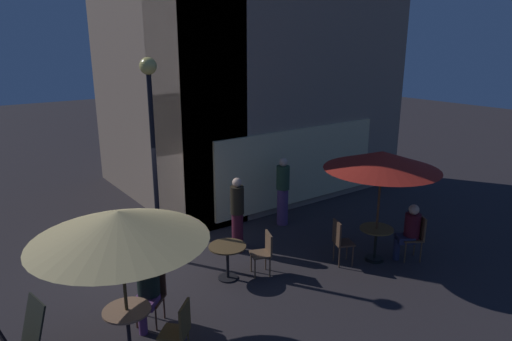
{
  "coord_description": "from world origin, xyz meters",
  "views": [
    {
      "loc": [
        -3.13,
        -8.28,
        4.63
      ],
      "look_at": [
        2.75,
        -0.22,
        1.77
      ],
      "focal_mm": 31.82,
      "sensor_mm": 36.0,
      "label": 1
    }
  ],
  "objects_px": {
    "patio_umbrella_0": "(382,161)",
    "cafe_chair_1": "(416,233)",
    "patron_seated_1": "(147,288)",
    "patio_umbrella_1": "(119,226)",
    "cafe_table_0": "(376,237)",
    "cafe_chair_3": "(152,292)",
    "cafe_table_2": "(228,254)",
    "street_lamp_near_corner": "(151,119)",
    "cafe_chair_0": "(340,239)",
    "cafe_table_1": "(128,322)",
    "cafe_chair_2": "(180,327)",
    "menu_sandwich_board": "(19,338)",
    "patron_standing_3": "(283,191)",
    "patron_standing_2": "(237,215)",
    "patron_seated_0": "(410,229)",
    "cafe_chair_4": "(265,250)"
  },
  "relations": [
    {
      "from": "street_lamp_near_corner",
      "to": "patio_umbrella_1",
      "type": "height_order",
      "value": "street_lamp_near_corner"
    },
    {
      "from": "cafe_chair_0",
      "to": "patron_seated_0",
      "type": "xyz_separation_m",
      "value": [
        1.38,
        -0.72,
        0.13
      ]
    },
    {
      "from": "patron_seated_0",
      "to": "patron_standing_2",
      "type": "distance_m",
      "value": 3.76
    },
    {
      "from": "street_lamp_near_corner",
      "to": "cafe_chair_0",
      "type": "bearing_deg",
      "value": -40.54
    },
    {
      "from": "cafe_chair_2",
      "to": "menu_sandwich_board",
      "type": "bearing_deg",
      "value": 15.19
    },
    {
      "from": "cafe_chair_1",
      "to": "patio_umbrella_0",
      "type": "bearing_deg",
      "value": -0.0
    },
    {
      "from": "patron_seated_0",
      "to": "patron_seated_1",
      "type": "bearing_deg",
      "value": 21.71
    },
    {
      "from": "cafe_table_0",
      "to": "cafe_chair_2",
      "type": "distance_m",
      "value": 4.93
    },
    {
      "from": "patron_seated_1",
      "to": "patron_standing_2",
      "type": "relative_size",
      "value": 0.69
    },
    {
      "from": "patio_umbrella_0",
      "to": "patio_umbrella_1",
      "type": "height_order",
      "value": "patio_umbrella_0"
    },
    {
      "from": "cafe_table_0",
      "to": "cafe_chair_3",
      "type": "bearing_deg",
      "value": 170.85
    },
    {
      "from": "menu_sandwich_board",
      "to": "patron_standing_3",
      "type": "distance_m",
      "value": 6.83
    },
    {
      "from": "cafe_chair_4",
      "to": "patio_umbrella_1",
      "type": "bearing_deg",
      "value": 34.4
    },
    {
      "from": "menu_sandwich_board",
      "to": "cafe_chair_2",
      "type": "height_order",
      "value": "menu_sandwich_board"
    },
    {
      "from": "menu_sandwich_board",
      "to": "cafe_table_1",
      "type": "xyz_separation_m",
      "value": [
        1.39,
        -0.61,
        0.04
      ]
    },
    {
      "from": "cafe_chair_2",
      "to": "cafe_chair_3",
      "type": "height_order",
      "value": "cafe_chair_2"
    },
    {
      "from": "cafe_table_1",
      "to": "cafe_chair_0",
      "type": "bearing_deg",
      "value": 1.67
    },
    {
      "from": "cafe_table_2",
      "to": "cafe_chair_3",
      "type": "xyz_separation_m",
      "value": [
        -1.8,
        -0.43,
        0.01
      ]
    },
    {
      "from": "cafe_table_2",
      "to": "patron_standing_2",
      "type": "height_order",
      "value": "patron_standing_2"
    },
    {
      "from": "cafe_chair_4",
      "to": "patron_seated_0",
      "type": "relative_size",
      "value": 0.7
    },
    {
      "from": "cafe_table_0",
      "to": "patron_standing_2",
      "type": "height_order",
      "value": "patron_standing_2"
    },
    {
      "from": "menu_sandwich_board",
      "to": "cafe_chair_0",
      "type": "bearing_deg",
      "value": -15.07
    },
    {
      "from": "cafe_table_1",
      "to": "cafe_chair_2",
      "type": "distance_m",
      "value": 0.82
    },
    {
      "from": "cafe_table_0",
      "to": "patron_seated_1",
      "type": "xyz_separation_m",
      "value": [
        -4.94,
        0.68,
        0.15
      ]
    },
    {
      "from": "cafe_table_1",
      "to": "cafe_chair_3",
      "type": "bearing_deg",
      "value": 42.66
    },
    {
      "from": "cafe_table_2",
      "to": "cafe_table_0",
      "type": "bearing_deg",
      "value": -21.78
    },
    {
      "from": "cafe_table_0",
      "to": "cafe_table_2",
      "type": "distance_m",
      "value": 3.26
    },
    {
      "from": "menu_sandwich_board",
      "to": "patio_umbrella_0",
      "type": "distance_m",
      "value": 7.13
    },
    {
      "from": "cafe_table_2",
      "to": "cafe_chair_3",
      "type": "height_order",
      "value": "cafe_chair_3"
    },
    {
      "from": "menu_sandwich_board",
      "to": "patron_standing_3",
      "type": "bearing_deg",
      "value": 6.17
    },
    {
      "from": "street_lamp_near_corner",
      "to": "menu_sandwich_board",
      "type": "relative_size",
      "value": 4.4
    },
    {
      "from": "patio_umbrella_0",
      "to": "cafe_chair_1",
      "type": "distance_m",
      "value": 1.87
    },
    {
      "from": "cafe_chair_2",
      "to": "patio_umbrella_1",
      "type": "bearing_deg",
      "value": 0.0
    },
    {
      "from": "cafe_table_0",
      "to": "cafe_table_1",
      "type": "xyz_separation_m",
      "value": [
        -5.47,
        0.19,
        0.0
      ]
    },
    {
      "from": "patio_umbrella_0",
      "to": "patio_umbrella_1",
      "type": "relative_size",
      "value": 0.96
    },
    {
      "from": "patron_seated_1",
      "to": "patio_umbrella_1",
      "type": "bearing_deg",
      "value": -0.0
    },
    {
      "from": "patio_umbrella_0",
      "to": "cafe_chair_0",
      "type": "relative_size",
      "value": 2.47
    },
    {
      "from": "cafe_chair_1",
      "to": "patron_standing_2",
      "type": "xyz_separation_m",
      "value": [
        -2.93,
        2.59,
        0.29
      ]
    },
    {
      "from": "street_lamp_near_corner",
      "to": "cafe_chair_0",
      "type": "distance_m",
      "value": 4.65
    },
    {
      "from": "patron_standing_2",
      "to": "patron_standing_3",
      "type": "bearing_deg",
      "value": -63.25
    },
    {
      "from": "cafe_table_1",
      "to": "cafe_chair_0",
      "type": "distance_m",
      "value": 4.71
    },
    {
      "from": "street_lamp_near_corner",
      "to": "patron_standing_3",
      "type": "bearing_deg",
      "value": -1.77
    },
    {
      "from": "cafe_table_2",
      "to": "patio_umbrella_0",
      "type": "bearing_deg",
      "value": -21.78
    },
    {
      "from": "cafe_chair_1",
      "to": "cafe_table_2",
      "type": "bearing_deg",
      "value": 8.58
    },
    {
      "from": "cafe_chair_3",
      "to": "patron_standing_2",
      "type": "distance_m",
      "value": 2.99
    },
    {
      "from": "patio_umbrella_0",
      "to": "cafe_chair_3",
      "type": "relative_size",
      "value": 2.73
    },
    {
      "from": "street_lamp_near_corner",
      "to": "patio_umbrella_0",
      "type": "distance_m",
      "value": 4.8
    },
    {
      "from": "cafe_table_0",
      "to": "cafe_chair_0",
      "type": "height_order",
      "value": "cafe_chair_0"
    },
    {
      "from": "cafe_chair_0",
      "to": "patron_standing_2",
      "type": "distance_m",
      "value": 2.3
    },
    {
      "from": "cafe_table_1",
      "to": "cafe_chair_3",
      "type": "distance_m",
      "value": 0.87
    }
  ]
}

